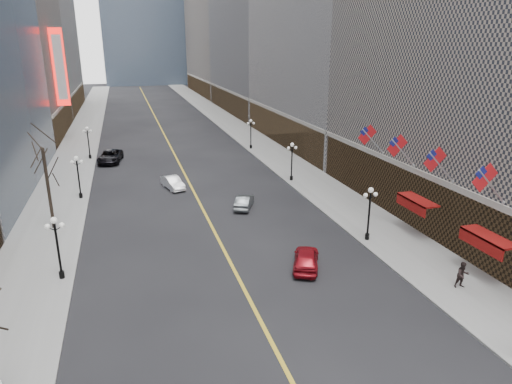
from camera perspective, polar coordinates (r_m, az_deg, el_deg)
sidewalk_east at (r=75.41m, az=0.16°, el=6.17°), size 6.00×230.00×0.15m
sidewalk_west at (r=72.87m, az=-21.56°, el=4.48°), size 6.00×230.00×0.15m
lane_line at (r=82.58m, az=-11.27°, el=6.82°), size 0.25×200.00×0.02m
bldg_east_c at (r=113.24m, az=2.98°, el=22.38°), size 26.60×40.60×48.80m
streetlamp_east_1 at (r=38.14m, az=14.00°, el=-1.97°), size 1.26×0.44×4.52m
streetlamp_east_2 at (r=53.74m, az=4.51°, el=4.32°), size 1.26×0.44×4.52m
streetlamp_east_3 at (r=70.49m, az=-0.65°, el=7.67°), size 1.26×0.44×4.52m
streetlamp_west_1 at (r=33.72m, az=-23.63°, el=-5.70°), size 1.26×0.44×4.52m
streetlamp_west_2 at (r=50.70m, az=-21.36°, el=2.27°), size 1.26×0.44×4.52m
streetlamp_west_3 at (r=68.20m, az=-20.25°, el=6.20°), size 1.26×0.44×4.52m
flag_2 at (r=32.80m, az=26.87°, el=1.36°), size 2.87×0.12×2.87m
flag_3 at (r=36.45m, az=21.66°, el=3.56°), size 2.87×0.12×2.87m
flag_4 at (r=40.40m, az=17.41°, el=5.33°), size 2.87×0.12×2.87m
flag_5 at (r=44.56m, az=13.92°, el=6.76°), size 2.87×0.12×2.87m
awning_b at (r=34.63m, az=26.86°, el=-5.23°), size 1.40×4.00×0.93m
awning_c at (r=40.35m, az=19.33°, el=-1.10°), size 1.40×4.00×0.93m
theatre_marquee at (r=81.41m, az=-23.34°, el=14.10°), size 2.00×0.55×12.00m
tree_west_far at (r=42.42m, az=-24.95°, el=3.59°), size 3.60×3.60×7.92m
car_nb_mid at (r=52.23m, az=-10.35°, el=1.15°), size 2.48×4.42×1.38m
car_nb_far at (r=65.99m, az=-17.75°, el=4.25°), size 3.69×6.38×1.67m
car_sb_mid at (r=33.66m, az=6.29°, el=-8.26°), size 3.44×4.77×1.51m
car_sb_far at (r=45.33m, az=-1.49°, el=-1.22°), size 2.93×4.21×1.32m
ped_east_walk at (r=33.51m, az=24.41°, el=-9.43°), size 0.95×0.60×1.83m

